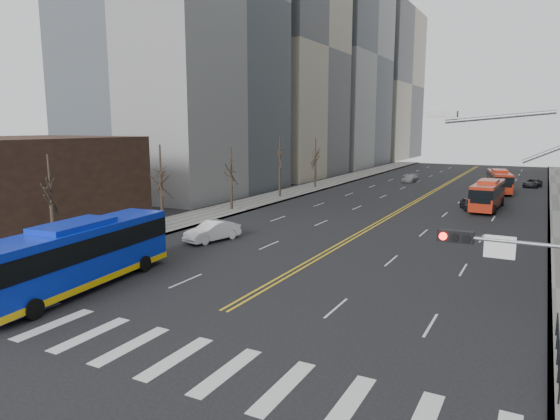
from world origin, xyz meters
name	(u,v)px	position (x,y,z in m)	size (l,w,h in m)	color
ground	(153,352)	(0.00, 0.00, 0.00)	(220.00, 220.00, 0.00)	black
sidewalk_left	(291,193)	(-16.50, 45.00, 0.07)	(5.00, 130.00, 0.15)	slate
crosswalk	(153,352)	(0.00, 0.00, 0.01)	(26.70, 4.00, 0.01)	silver
centerline	(432,192)	(0.00, 55.00, 0.01)	(0.55, 100.00, 0.01)	gold
office_towers	(458,26)	(0.12, 68.51, 23.92)	(83.00, 134.00, 58.00)	gray
storefront	(12,186)	(-26.00, 11.97, 4.00)	(14.00, 18.00, 8.00)	black
signal_mast	(553,268)	(13.77, 2.00, 4.86)	(5.37, 0.37, 9.39)	gray
pedestrian_railing	(558,348)	(14.30, 6.00, 0.82)	(0.06, 6.06, 1.02)	black
street_trees	(325,165)	(-7.18, 34.55, 4.87)	(35.20, 47.20, 7.60)	black
blue_bus	(76,254)	(-9.05, 4.00, 1.98)	(4.19, 13.28, 3.78)	#0E2BD6
red_bus_near	(488,193)	(8.14, 43.50, 1.80)	(2.87, 10.17, 3.23)	#A82611
red_bus_far	(499,180)	(8.03, 59.19, 1.75)	(4.16, 10.02, 3.13)	#A82611
car_white	(212,231)	(-9.37, 17.21, 0.78)	(1.64, 4.71, 1.55)	white
car_dark_mid	(469,204)	(6.43, 42.46, 0.63)	(1.48, 3.68, 1.25)	black
car_silver	(410,178)	(-5.69, 66.47, 0.62)	(1.73, 4.25, 1.23)	gray
car_dark_far	(532,183)	(11.94, 68.08, 0.60)	(2.01, 4.35, 1.21)	black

